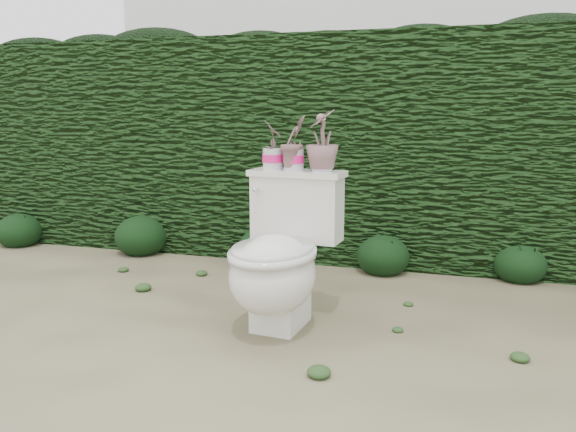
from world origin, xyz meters
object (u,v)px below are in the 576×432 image
(potted_plant_center, at_px, (294,144))
(potted_plant_left, at_px, (273,146))
(toilet, at_px, (279,259))
(potted_plant_right, at_px, (322,142))

(potted_plant_center, bearing_deg, potted_plant_left, 111.10)
(toilet, distance_m, potted_plant_center, 0.60)
(potted_plant_center, bearing_deg, potted_plant_right, -68.90)
(potted_plant_center, bearing_deg, toilet, -154.51)
(toilet, height_order, potted_plant_right, potted_plant_right)
(potted_plant_left, xyz_separation_m, potted_plant_center, (0.12, -0.01, 0.01))
(potted_plant_left, height_order, potted_plant_center, potted_plant_center)
(potted_plant_left, xyz_separation_m, potted_plant_right, (0.27, -0.03, 0.03))
(toilet, bearing_deg, potted_plant_center, 94.40)
(toilet, xyz_separation_m, potted_plant_right, (0.16, 0.22, 0.57))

